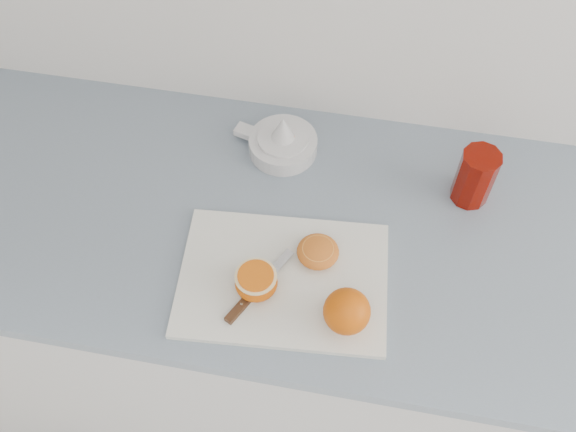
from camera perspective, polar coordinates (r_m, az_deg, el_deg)
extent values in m
cube|color=silver|center=(1.64, 4.12, -10.12)|extent=(2.45, 0.60, 0.86)
cube|color=gray|center=(1.25, 5.32, -1.57)|extent=(2.51, 0.64, 0.03)
cube|color=silver|center=(1.17, -0.43, -5.65)|extent=(0.40, 0.30, 0.01)
sphere|color=#D6540A|center=(1.09, 5.25, -8.44)|extent=(0.08, 0.08, 0.08)
ellipsoid|color=#D6540A|center=(1.14, -2.84, -5.94)|extent=(0.08, 0.08, 0.04)
cylinder|color=#FFE69E|center=(1.12, -2.89, -5.39)|extent=(0.07, 0.07, 0.00)
cylinder|color=#D65814|center=(1.12, -2.89, -5.32)|extent=(0.06, 0.06, 0.00)
ellipsoid|color=#C8611C|center=(1.18, 2.67, -3.18)|extent=(0.08, 0.08, 0.03)
cylinder|color=gold|center=(1.17, 2.69, -2.92)|extent=(0.06, 0.06, 0.00)
cube|color=#452616|center=(1.14, -4.13, -7.93)|extent=(0.05, 0.08, 0.01)
cube|color=#B7B7BC|center=(1.17, -1.28, -4.80)|extent=(0.06, 0.10, 0.00)
cylinder|color=#B7B7BC|center=(1.14, -4.13, -7.93)|extent=(0.00, 0.00, 0.01)
cylinder|color=white|center=(1.34, -0.44, 6.33)|extent=(0.14, 0.14, 0.04)
cylinder|color=white|center=(1.33, -0.45, 6.94)|extent=(0.11, 0.11, 0.01)
cone|color=white|center=(1.30, -0.46, 7.82)|extent=(0.05, 0.05, 0.05)
cube|color=white|center=(1.37, -3.74, 7.50)|extent=(0.05, 0.04, 0.01)
ellipsoid|color=#CA461B|center=(1.32, -0.10, 6.73)|extent=(0.01, 0.01, 0.00)
ellipsoid|color=#CA461B|center=(1.33, -0.74, 7.64)|extent=(0.01, 0.01, 0.00)
ellipsoid|color=#CA461B|center=(1.32, -0.80, 6.71)|extent=(0.01, 0.01, 0.00)
ellipsoid|color=#CA461B|center=(1.32, 0.43, 7.09)|extent=(0.01, 0.01, 0.00)
cylinder|color=#6F0900|center=(1.29, 16.28, 3.31)|extent=(0.07, 0.07, 0.12)
cylinder|color=#F26800|center=(1.32, 15.82, 2.07)|extent=(0.06, 0.06, 0.02)
cylinder|color=#6F0900|center=(1.24, 16.94, 5.06)|extent=(0.08, 0.08, 0.00)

